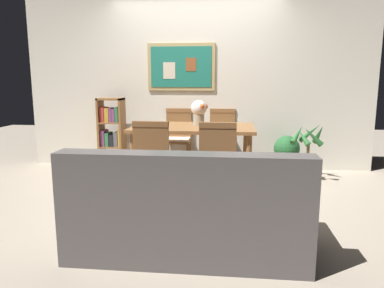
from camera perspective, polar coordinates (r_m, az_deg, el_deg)
ground_plane at (r=4.36m, az=-0.90°, el=-7.67°), size 12.00×12.00×0.00m
wall_back_with_painting at (r=5.49m, az=0.72°, el=9.81°), size 5.20×0.14×2.60m
dining_table at (r=4.59m, az=0.18°, el=1.70°), size 1.54×0.94×0.75m
dining_chair_near_right at (r=3.82m, az=4.11°, el=-1.95°), size 0.40×0.41×0.91m
dining_chair_near_left at (r=3.93m, az=-6.19°, el=-1.64°), size 0.40×0.41×0.91m
dining_chair_far_right at (r=5.37m, az=4.81°, el=1.57°), size 0.40×0.41×0.91m
dining_chair_far_left at (r=5.40m, az=-2.23°, el=1.63°), size 0.40×0.41×0.91m
leather_couch at (r=2.84m, az=-0.69°, el=-10.91°), size 1.80×0.84×0.84m
bookshelf at (r=5.46m, az=-12.53°, el=1.22°), size 0.36×0.28×1.08m
potted_ivy at (r=5.32m, az=14.78°, el=-1.33°), size 0.36×0.36×0.59m
potted_palm at (r=5.03m, az=17.88°, el=-1.52°), size 0.45×0.44×0.78m
flower_vase at (r=4.63m, az=1.11°, el=5.29°), size 0.22×0.21×0.32m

